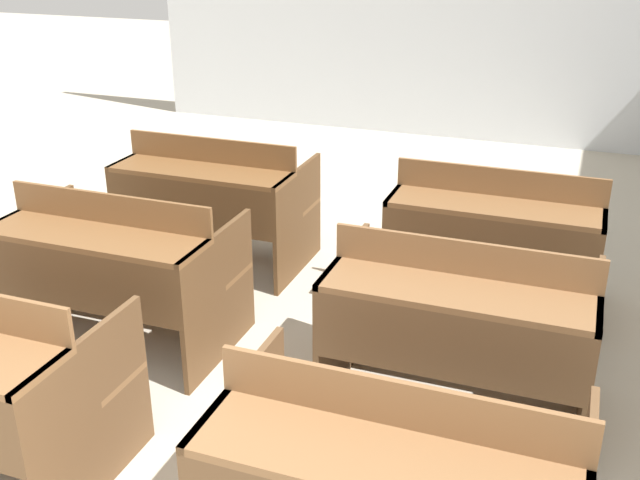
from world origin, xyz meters
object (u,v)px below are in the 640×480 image
at_px(bench_second_right, 460,322).
at_px(bench_third_left, 215,198).
at_px(bench_second_left, 117,266).
at_px(bench_third_right, 495,235).

bearing_deg(bench_second_right, bench_third_left, 148.97).
relative_size(bench_second_left, bench_third_left, 1.00).
bearing_deg(bench_third_right, bench_second_left, -148.39).
height_order(bench_second_right, bench_third_right, same).
bearing_deg(bench_third_left, bench_third_right, -0.01).
distance_m(bench_second_right, bench_third_left, 2.15).
distance_m(bench_third_left, bench_third_right, 1.84).
distance_m(bench_second_left, bench_second_right, 1.83).
bearing_deg(bench_second_left, bench_third_left, 90.42).
bearing_deg(bench_second_left, bench_third_right, 31.61).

